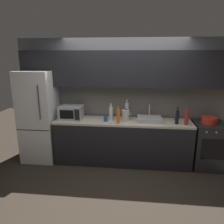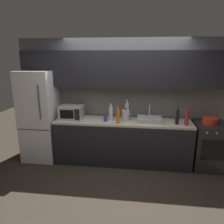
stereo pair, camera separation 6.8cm
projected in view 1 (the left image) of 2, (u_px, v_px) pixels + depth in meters
ground_plane at (119, 187)px, 3.60m from camera, size 10.00×10.00×0.00m
back_wall at (124, 86)px, 4.35m from camera, size 4.45×0.44×2.50m
counter_run at (122, 141)px, 4.35m from camera, size 2.71×0.60×0.90m
refrigerator at (39, 116)px, 4.40m from camera, size 0.68×0.69×1.87m
oven_range at (208, 145)px, 4.17m from camera, size 0.60×0.62×0.90m
microwave at (71, 112)px, 4.32m from camera, size 0.46×0.35×0.27m
sink_basin at (149, 119)px, 4.19m from camera, size 0.48×0.38×0.30m
kettle at (126, 115)px, 4.21m from camera, size 0.19×0.15×0.24m
wine_bottle_red at (187, 118)px, 3.94m from camera, size 0.07×0.07×0.34m
wine_bottle_white at (127, 110)px, 4.37m from camera, size 0.07×0.07×0.38m
wine_bottle_dark at (177, 117)px, 3.99m from camera, size 0.07×0.07×0.33m
wine_bottle_clear at (111, 113)px, 4.22m from camera, size 0.07×0.07×0.34m
wine_bottle_orange at (118, 116)px, 4.01m from camera, size 0.06×0.06×0.34m
mug_teal at (176, 117)px, 4.28m from camera, size 0.07×0.07×0.11m
mug_blue at (106, 119)px, 4.16m from camera, size 0.07×0.07×0.10m
cooking_pot at (209, 120)px, 4.04m from camera, size 0.29×0.29×0.12m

